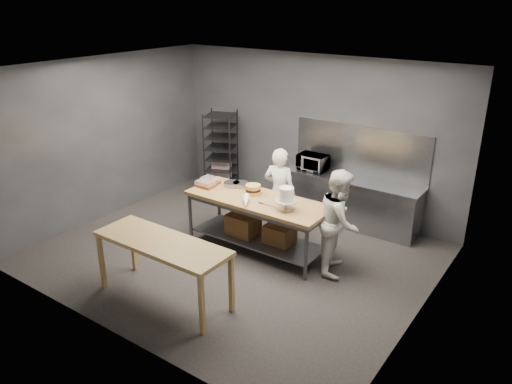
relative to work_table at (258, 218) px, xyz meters
The scene contains 16 objects.
ground 0.72m from the work_table, 116.50° to the right, with size 6.00×6.00×0.00m, color black.
back_wall 2.32m from the work_table, 95.20° to the left, with size 6.00×0.04×3.00m, color #4C4F54.
work_table is the anchor object (origin of this frame).
near_counter 1.98m from the work_table, 96.61° to the right, with size 2.00×0.70×0.90m.
back_counter 1.97m from the work_table, 65.76° to the left, with size 2.60×0.60×0.90m.
splashback_panel 2.38m from the work_table, 68.91° to the left, with size 2.60×0.02×0.90m, color slate.
speed_rack 2.76m from the work_table, 141.41° to the left, with size 0.80×0.83×1.75m.
chef_behind 0.72m from the work_table, 91.59° to the left, with size 0.58×0.38×1.60m, color white.
chef_right 1.42m from the work_table, ahead, with size 0.79×0.62×1.63m, color silver.
microwave 1.86m from the work_table, 89.84° to the left, with size 0.54×0.37×0.30m, color black.
frosted_cake_stand 0.85m from the work_table, 12.33° to the right, with size 0.34×0.34×0.37m.
layer_cake 0.48m from the work_table, 147.75° to the left, with size 0.25×0.25×0.16m.
cake_pans 0.76m from the work_table, 159.67° to the left, with size 0.41×0.35×0.07m.
piping_bag 0.52m from the work_table, 90.44° to the right, with size 0.12×0.12×0.38m, color white.
offset_spatula 0.46m from the work_table, 31.15° to the right, with size 0.36×0.02×0.02m.
pastry_clamshells 1.12m from the work_table, behind, with size 0.35×0.40×0.11m.
Camera 1 is at (4.46, -5.73, 4.01)m, focal length 35.00 mm.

